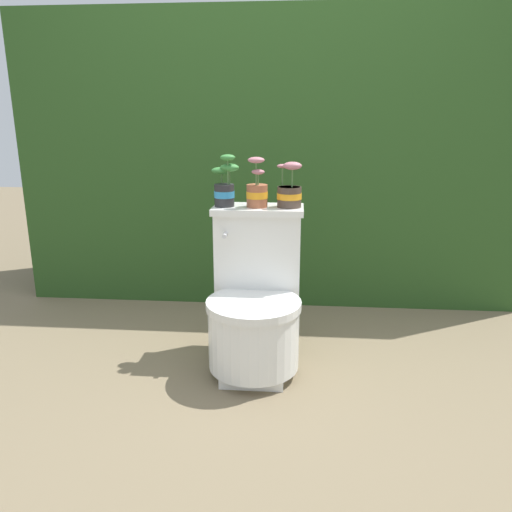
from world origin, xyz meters
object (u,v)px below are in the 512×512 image
potted_plant_left (225,187)px  potted_plant_midleft (257,191)px  toilet (256,301)px  potted_plant_middle (289,193)px

potted_plant_left → potted_plant_midleft: 0.16m
potted_plant_left → potted_plant_midleft: size_ratio=1.04×
toilet → potted_plant_left: potted_plant_left is taller
potted_plant_midleft → toilet: bearing=-88.1°
toilet → potted_plant_middle: (0.15, 0.14, 0.49)m
toilet → potted_plant_midleft: (-0.00, 0.14, 0.49)m
potted_plant_left → potted_plant_middle: bearing=-0.5°
potted_plant_midleft → potted_plant_middle: potted_plant_midleft is taller
toilet → potted_plant_left: 0.56m
potted_plant_midleft → potted_plant_middle: 0.15m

